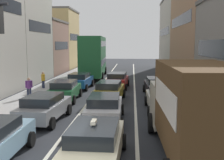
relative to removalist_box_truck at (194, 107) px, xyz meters
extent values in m
cube|color=#ABABAB|center=(-10.40, 17.99, -1.90)|extent=(2.60, 64.00, 0.14)
cube|color=silver|center=(-5.40, 17.99, -1.97)|extent=(0.16, 60.00, 0.01)
cube|color=silver|center=(-2.00, 17.99, -1.97)|extent=(0.16, 60.00, 0.01)
cube|color=black|center=(-12.19, 11.19, 5.32)|extent=(0.02, 7.04, 1.10)
cube|color=#B2ADA3|center=(-15.70, 19.99, 3.49)|extent=(7.00, 8.70, 10.93)
cube|color=black|center=(-12.19, 19.99, 4.04)|extent=(0.02, 7.04, 1.10)
cube|color=#936B5B|center=(-15.70, 28.79, 1.63)|extent=(7.00, 8.70, 7.21)
cube|color=black|center=(-12.19, 28.79, 1.99)|extent=(0.02, 7.04, 1.10)
cube|color=#66605B|center=(-15.70, 28.79, 5.39)|extent=(7.20, 8.70, 0.30)
cube|color=tan|center=(-15.70, 37.59, 2.87)|extent=(7.00, 8.70, 9.70)
cube|color=black|center=(-12.19, 37.59, 3.36)|extent=(0.02, 7.04, 1.10)
cube|color=#66605B|center=(-15.70, 37.59, 7.87)|extent=(7.20, 8.70, 0.30)
cube|color=#B2ADA3|center=(6.20, 34.66, 3.56)|extent=(7.00, 14.57, 11.07)
cube|color=black|center=(2.68, 34.66, 4.12)|extent=(0.02, 11.73, 1.10)
cube|color=#9E7556|center=(6.20, 19.99, 4.05)|extent=(7.00, 14.57, 12.05)
cube|color=black|center=(2.68, 19.99, 4.65)|extent=(0.02, 11.73, 1.10)
cube|color=black|center=(2.68, 5.32, 1.96)|extent=(0.02, 11.73, 1.10)
sphere|color=#F2A519|center=(-6.25, -1.71, 2.98)|extent=(0.18, 0.18, 0.18)
sphere|color=green|center=(-6.25, -1.71, 2.72)|extent=(0.18, 0.18, 0.18)
cube|color=#B7B29E|center=(-0.08, 2.88, -0.54)|extent=(2.47, 2.47, 1.90)
cube|color=black|center=(-0.12, 4.09, -0.16)|extent=(2.02, 0.09, 0.70)
cube|color=#51381E|center=(0.03, -0.88, 0.21)|extent=(2.56, 5.51, 2.80)
cube|color=white|center=(-1.19, -0.91, 0.49)|extent=(0.16, 4.48, 0.90)
cylinder|color=black|center=(-1.28, 2.93, -1.49)|extent=(0.33, 0.97, 0.96)
cylinder|color=black|center=(1.11, 3.00, -1.49)|extent=(0.33, 0.97, 0.96)
cube|color=beige|center=(-3.51, -0.71, -1.30)|extent=(1.89, 4.34, 0.70)
cube|color=#1E2328|center=(-3.52, -0.91, -0.74)|extent=(1.63, 2.44, 0.52)
cube|color=#F2EACC|center=(-3.52, -0.91, -0.37)|extent=(0.17, 0.44, 0.12)
cylinder|color=black|center=(-4.40, 0.77, -1.65)|extent=(0.23, 0.64, 0.64)
cylinder|color=black|center=(-2.56, 0.73, -1.65)|extent=(0.23, 0.64, 0.64)
cylinder|color=black|center=(-6.39, 0.75, -1.65)|extent=(0.23, 0.64, 0.64)
cube|color=silver|center=(-3.72, 4.71, -1.30)|extent=(1.88, 4.33, 0.70)
cube|color=#1E2328|center=(-3.71, 4.51, -0.74)|extent=(1.63, 2.44, 0.52)
cylinder|color=black|center=(-4.66, 6.15, -1.65)|extent=(0.23, 0.64, 0.64)
cylinder|color=black|center=(-2.82, 6.19, -1.65)|extent=(0.23, 0.64, 0.64)
cylinder|color=black|center=(-4.61, 3.23, -1.65)|extent=(0.23, 0.64, 0.64)
cylinder|color=black|center=(-2.77, 3.27, -1.65)|extent=(0.23, 0.64, 0.64)
cube|color=gray|center=(-7.01, 4.58, -1.30)|extent=(2.05, 4.40, 0.70)
cube|color=#1E2328|center=(-7.02, 4.38, -0.74)|extent=(1.73, 2.50, 0.52)
cylinder|color=black|center=(-7.84, 6.10, -1.65)|extent=(0.26, 0.65, 0.64)
cylinder|color=black|center=(-6.00, 5.99, -1.65)|extent=(0.26, 0.65, 0.64)
cylinder|color=black|center=(-8.01, 3.18, -1.65)|extent=(0.26, 0.65, 0.64)
cylinder|color=black|center=(-6.18, 3.07, -1.65)|extent=(0.26, 0.65, 0.64)
cube|color=#B29319|center=(-3.90, 10.14, -1.30)|extent=(2.08, 4.41, 0.70)
cube|color=#1E2328|center=(-3.91, 9.94, -0.74)|extent=(1.74, 2.51, 0.52)
cylinder|color=black|center=(-4.72, 11.66, -1.65)|extent=(0.26, 0.65, 0.64)
cylinder|color=black|center=(-2.89, 11.54, -1.65)|extent=(0.26, 0.65, 0.64)
cylinder|color=black|center=(-4.91, 8.74, -1.65)|extent=(0.26, 0.65, 0.64)
cylinder|color=black|center=(-3.08, 8.62, -1.65)|extent=(0.26, 0.65, 0.64)
cube|color=#19592D|center=(-7.28, 10.25, -1.30)|extent=(1.92, 4.35, 0.70)
cube|color=#1E2328|center=(-7.27, 10.06, -0.74)|extent=(1.65, 2.45, 0.52)
cylinder|color=black|center=(-8.24, 11.69, -1.65)|extent=(0.24, 0.65, 0.64)
cylinder|color=black|center=(-6.40, 11.74, -1.65)|extent=(0.24, 0.65, 0.64)
cylinder|color=black|center=(-8.15, 8.77, -1.65)|extent=(0.24, 0.65, 0.64)
cylinder|color=black|center=(-6.31, 8.82, -1.65)|extent=(0.24, 0.65, 0.64)
cube|color=#A51E1E|center=(-3.65, 16.28, -1.30)|extent=(2.07, 4.41, 0.70)
cube|color=#1E2328|center=(-3.66, 16.08, -0.74)|extent=(1.73, 2.50, 0.52)
cylinder|color=black|center=(-4.47, 17.80, -1.65)|extent=(0.26, 0.65, 0.64)
cylinder|color=black|center=(-2.64, 17.68, -1.65)|extent=(0.26, 0.65, 0.64)
cylinder|color=black|center=(-4.66, 14.88, -1.65)|extent=(0.26, 0.65, 0.64)
cylinder|color=black|center=(-2.82, 14.76, -1.65)|extent=(0.26, 0.65, 0.64)
cube|color=#194C8C|center=(-7.17, 15.67, -1.30)|extent=(2.00, 4.38, 0.70)
cube|color=#1E2328|center=(-7.18, 15.47, -0.74)|extent=(1.69, 2.48, 0.52)
cylinder|color=black|center=(-8.02, 17.18, -1.65)|extent=(0.25, 0.65, 0.64)
cylinder|color=black|center=(-6.18, 17.09, -1.65)|extent=(0.25, 0.65, 0.64)
cylinder|color=black|center=(-8.15, 14.26, -1.65)|extent=(0.25, 0.65, 0.64)
cylinder|color=black|center=(-6.32, 14.17, -1.65)|extent=(0.25, 0.65, 0.64)
cube|color=beige|center=(-0.31, 7.38, -1.30)|extent=(1.87, 4.33, 0.70)
cube|color=#1E2328|center=(-0.31, 7.18, -0.74)|extent=(1.62, 2.43, 0.52)
cylinder|color=black|center=(-1.25, 8.82, -1.65)|extent=(0.23, 0.64, 0.64)
cylinder|color=black|center=(0.59, 8.85, -1.65)|extent=(0.23, 0.64, 0.64)
cylinder|color=black|center=(-1.21, 5.90, -1.65)|extent=(0.23, 0.64, 0.64)
cylinder|color=black|center=(0.63, 5.93, -1.65)|extent=(0.23, 0.64, 0.64)
cube|color=black|center=(-0.20, 12.75, -1.30)|extent=(1.94, 4.36, 0.70)
cube|color=#1E2328|center=(-0.19, 12.55, -0.74)|extent=(1.66, 2.46, 0.52)
cylinder|color=black|center=(-1.17, 14.18, -1.65)|extent=(0.24, 0.65, 0.64)
cylinder|color=black|center=(0.67, 14.24, -1.65)|extent=(0.24, 0.65, 0.64)
cylinder|color=black|center=(-1.07, 11.26, -1.65)|extent=(0.24, 0.65, 0.64)
cylinder|color=black|center=(0.77, 11.32, -1.65)|extent=(0.24, 0.65, 0.64)
cube|color=#1E6033|center=(-7.05, 24.41, -0.27)|extent=(2.98, 10.60, 2.40)
cube|color=black|center=(-7.05, 24.41, 0.09)|extent=(2.98, 9.98, 0.70)
cube|color=#1E6033|center=(-7.05, 24.41, 2.01)|extent=(2.98, 10.60, 2.16)
cube|color=black|center=(-7.05, 24.41, 2.25)|extent=(2.98, 9.98, 0.64)
cylinder|color=black|center=(-8.48, 28.13, -1.47)|extent=(0.35, 1.01, 1.00)
cylinder|color=black|center=(-5.98, 28.24, -1.47)|extent=(0.35, 1.01, 1.00)
cylinder|color=black|center=(-8.16, 21.20, -1.47)|extent=(0.35, 1.01, 1.00)
cylinder|color=black|center=(-5.66, 21.32, -1.47)|extent=(0.35, 1.01, 1.00)
cylinder|color=#262D47|center=(-10.53, 14.95, -1.56)|extent=(0.16, 0.16, 0.82)
cylinder|color=#262D47|center=(-10.40, 14.83, -1.56)|extent=(0.16, 0.16, 0.82)
cylinder|color=gold|center=(-10.46, 14.89, -0.85)|extent=(0.34, 0.34, 0.60)
sphere|color=tan|center=(-10.46, 14.89, -0.43)|extent=(0.24, 0.24, 0.24)
cylinder|color=gold|center=(-10.62, 15.04, -0.82)|extent=(0.10, 0.10, 0.55)
cylinder|color=gold|center=(-10.30, 14.74, -0.82)|extent=(0.10, 0.10, 0.55)
cylinder|color=#262D47|center=(-10.06, 10.53, -1.56)|extent=(0.16, 0.16, 0.82)
cylinder|color=#262D47|center=(-10.22, 10.44, -1.56)|extent=(0.16, 0.16, 0.82)
cylinder|color=#66337F|center=(-10.14, 10.49, -0.85)|extent=(0.34, 0.34, 0.60)
sphere|color=tan|center=(-10.14, 10.49, -0.43)|extent=(0.24, 0.24, 0.24)
cylinder|color=#66337F|center=(-9.95, 10.59, -0.82)|extent=(0.10, 0.10, 0.55)
cylinder|color=#66337F|center=(-10.33, 10.38, -0.82)|extent=(0.10, 0.10, 0.55)
camera|label=1|loc=(-2.23, -9.95, 2.26)|focal=44.34mm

